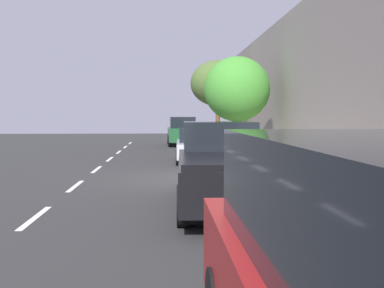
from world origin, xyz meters
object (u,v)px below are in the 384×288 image
object	(u,v)px
street_tree_mid_block	(218,83)
parked_sedan_silver_far	(197,145)
bicycle_at_curb	(217,163)
street_tree_near_cyclist	(237,90)
cyclist_with_backpack	(225,148)
parked_suv_green_farthest	(182,131)
parked_pickup_black_mid	(222,169)
fire_hydrant	(209,139)

from	to	relation	value
street_tree_mid_block	parked_sedan_silver_far	bearing A→B (deg)	-101.98
bicycle_at_curb	street_tree_near_cyclist	xyz separation A→B (m)	(1.60, 5.83, 2.96)
parked_sedan_silver_far	cyclist_with_backpack	size ratio (longest dim) A/B	2.78
street_tree_mid_block	cyclist_with_backpack	bearing A→B (deg)	-95.44
parked_suv_green_farthest	cyclist_with_backpack	bearing A→B (deg)	-86.59
parked_pickup_black_mid	street_tree_mid_block	size ratio (longest dim) A/B	0.97
cyclist_with_backpack	parked_suv_green_farthest	bearing A→B (deg)	93.41
cyclist_with_backpack	parked_pickup_black_mid	bearing A→B (deg)	-98.14
bicycle_at_curb	street_tree_mid_block	bearing A→B (deg)	83.47
street_tree_mid_block	parked_suv_green_farthest	bearing A→B (deg)	145.39
parked_sedan_silver_far	street_tree_near_cyclist	size ratio (longest dim) A/B	0.93
cyclist_with_backpack	fire_hydrant	size ratio (longest dim) A/B	1.91
parked_suv_green_farthest	bicycle_at_curb	xyz separation A→B (m)	(0.73, -15.59, -0.64)
parked_pickup_black_mid	fire_hydrant	size ratio (longest dim) A/B	6.38
parked_pickup_black_mid	parked_sedan_silver_far	xyz separation A→B (m)	(0.11, 10.26, -0.15)
parked_sedan_silver_far	bicycle_at_curb	distance (m)	4.30
fire_hydrant	parked_suv_green_farthest	bearing A→B (deg)	119.74
parked_pickup_black_mid	parked_sedan_silver_far	distance (m)	10.26
cyclist_with_backpack	street_tree_mid_block	world-z (taller)	street_tree_mid_block
parked_suv_green_farthest	parked_pickup_black_mid	bearing A→B (deg)	-89.57
cyclist_with_backpack	street_tree_mid_block	distance (m)	14.84
cyclist_with_backpack	bicycle_at_curb	bearing A→B (deg)	117.21
parked_sedan_silver_far	bicycle_at_curb	bearing A→B (deg)	-83.81
street_tree_mid_block	fire_hydrant	distance (m)	3.88
cyclist_with_backpack	fire_hydrant	xyz separation A→B (m)	(0.67, 13.18, -0.37)
parked_suv_green_farthest	parked_sedan_silver_far	bearing A→B (deg)	-88.64
street_tree_mid_block	bicycle_at_curb	bearing A→B (deg)	-96.53
parked_suv_green_farthest	street_tree_near_cyclist	xyz separation A→B (m)	(2.33, -9.76, 2.32)
parked_suv_green_farthest	street_tree_mid_block	bearing A→B (deg)	-34.61
bicycle_at_curb	parked_suv_green_farthest	bearing A→B (deg)	92.69
street_tree_mid_block	fire_hydrant	bearing A→B (deg)	-119.57
fire_hydrant	bicycle_at_curb	bearing A→B (deg)	-94.02
parked_sedan_silver_far	cyclist_with_backpack	xyz separation A→B (m)	(0.69, -4.70, 0.21)
parked_sedan_silver_far	parked_suv_green_farthest	xyz separation A→B (m)	(-0.27, 11.32, 0.27)
parked_sedan_silver_far	parked_pickup_black_mid	bearing A→B (deg)	-90.60
parked_suv_green_farthest	street_tree_mid_block	distance (m)	4.25
parked_pickup_black_mid	bicycle_at_curb	distance (m)	6.04
cyclist_with_backpack	street_tree_mid_block	xyz separation A→B (m)	(1.37, 14.42, 3.23)
parked_suv_green_farthest	street_tree_near_cyclist	bearing A→B (deg)	-76.57
street_tree_near_cyclist	parked_pickup_black_mid	bearing A→B (deg)	-100.39
parked_sedan_silver_far	parked_suv_green_farthest	size ratio (longest dim) A/B	0.94
bicycle_at_curb	street_tree_near_cyclist	distance (m)	6.73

